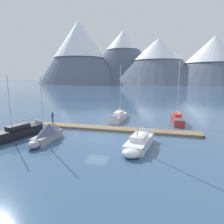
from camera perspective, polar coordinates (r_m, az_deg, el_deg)
ground_plane at (r=22.70m, az=-4.25°, el=-7.54°), size 700.00×700.00×0.00m
mountain_west_summit at (r=204.39m, az=-9.28°, el=16.97°), size 78.09×78.09×59.17m
mountain_central_massif at (r=225.12m, az=3.14°, el=15.50°), size 94.50×94.50×54.62m
mountain_shoulder_ridge at (r=203.00m, az=12.85°, el=14.21°), size 92.37×92.37×42.27m
mountain_east_summit at (r=198.21m, az=26.90°, el=13.36°), size 81.22×81.22×40.83m
dock at (r=26.30m, az=-1.22°, el=-4.72°), size 23.09×2.49×0.30m
sailboat_nearest_berth at (r=24.87m, az=-25.85°, el=-5.43°), size 2.85×7.18×7.02m
sailboat_second_berth at (r=22.62m, az=-17.98°, el=-5.79°), size 1.76×5.38×6.89m
sailboat_mid_dock_port at (r=32.05m, az=2.14°, el=-1.22°), size 1.64×7.20×8.60m
sailboat_mid_dock_starboard at (r=19.70m, az=7.52°, el=-8.70°), size 2.41×6.37×7.74m
sailboat_far_berth at (r=31.49m, az=17.94°, el=-1.83°), size 1.89×5.95×9.04m
person_on_dock at (r=29.28m, az=-16.50°, el=-1.37°), size 0.33×0.56×1.69m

